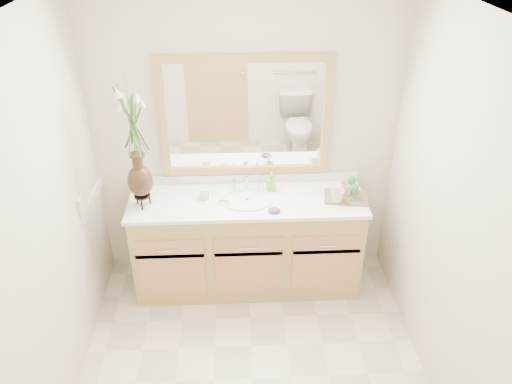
{
  "coord_description": "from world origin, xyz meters",
  "views": [
    {
      "loc": [
        -0.08,
        -2.29,
        2.87
      ],
      "look_at": [
        0.05,
        0.65,
        1.11
      ],
      "focal_mm": 35.0,
      "sensor_mm": 36.0,
      "label": 1
    }
  ],
  "objects_px": {
    "tumbler": "(204,194)",
    "flower_vase": "(133,131)",
    "tray": "(346,197)",
    "soap_bottle": "(271,182)"
  },
  "relations": [
    {
      "from": "flower_vase",
      "to": "tumbler",
      "type": "distance_m",
      "value": 0.74
    },
    {
      "from": "tumbler",
      "to": "soap_bottle",
      "type": "distance_m",
      "value": 0.54
    },
    {
      "from": "flower_vase",
      "to": "tumbler",
      "type": "height_order",
      "value": "flower_vase"
    },
    {
      "from": "flower_vase",
      "to": "soap_bottle",
      "type": "height_order",
      "value": "flower_vase"
    },
    {
      "from": "soap_bottle",
      "to": "tray",
      "type": "height_order",
      "value": "soap_bottle"
    },
    {
      "from": "tumbler",
      "to": "tray",
      "type": "xyz_separation_m",
      "value": [
        1.1,
        -0.05,
        -0.04
      ]
    },
    {
      "from": "flower_vase",
      "to": "tray",
      "type": "height_order",
      "value": "flower_vase"
    },
    {
      "from": "tumbler",
      "to": "tray",
      "type": "height_order",
      "value": "tumbler"
    },
    {
      "from": "flower_vase",
      "to": "tray",
      "type": "bearing_deg",
      "value": 1.2
    },
    {
      "from": "tumbler",
      "to": "flower_vase",
      "type": "bearing_deg",
      "value": -170.07
    }
  ]
}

